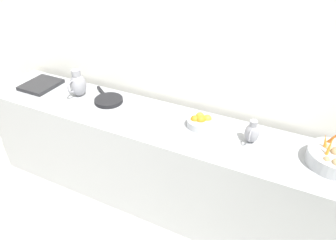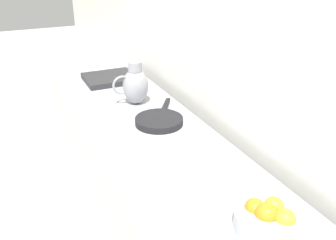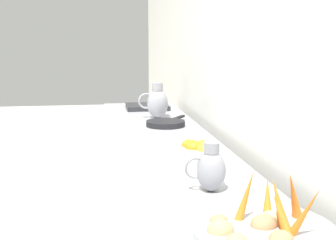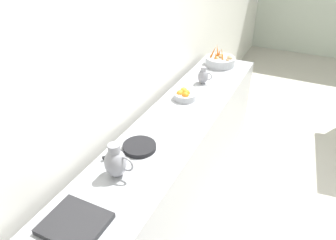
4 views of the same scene
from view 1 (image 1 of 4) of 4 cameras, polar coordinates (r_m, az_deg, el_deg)
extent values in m
cube|color=white|center=(2.45, 11.85, 14.04)|extent=(0.10, 8.96, 3.00)
cube|color=#9EA0A5|center=(2.81, -2.91, -7.50)|extent=(0.61, 3.24, 0.90)
cylinder|color=#ADAFB5|center=(2.33, 28.33, -6.26)|extent=(0.34, 0.34, 0.10)
torus|color=#ADAFB5|center=(2.36, 28.05, -7.07)|extent=(0.20, 0.20, 0.01)
cone|color=orange|center=(2.24, 27.68, -4.50)|extent=(0.07, 0.05, 0.17)
cone|color=orange|center=(2.31, 27.08, -3.67)|extent=(0.04, 0.06, 0.12)
cone|color=orange|center=(2.35, 28.25, -2.93)|extent=(0.10, 0.09, 0.17)
ellipsoid|color=tan|center=(2.33, 27.62, -4.61)|extent=(0.06, 0.05, 0.05)
ellipsoid|color=#9E7F56|center=(2.30, 28.48, -5.22)|extent=(0.07, 0.06, 0.05)
ellipsoid|color=#9E7F56|center=(2.22, 27.24, -6.53)|extent=(0.05, 0.04, 0.04)
cylinder|color=#ADAFB5|center=(2.44, 6.02, -0.48)|extent=(0.21, 0.21, 0.06)
sphere|color=orange|center=(2.42, 6.04, 0.00)|extent=(0.08, 0.08, 0.08)
sphere|color=orange|center=(2.44, 7.28, 0.21)|extent=(0.07, 0.07, 0.07)
sphere|color=orange|center=(2.42, 4.97, 0.07)|extent=(0.07, 0.07, 0.07)
sphere|color=orange|center=(2.47, 5.93, 0.70)|extent=(0.07, 0.07, 0.07)
ellipsoid|color=gray|center=(2.95, -16.28, 6.24)|extent=(0.15, 0.15, 0.21)
cylinder|color=gray|center=(2.90, -16.65, 8.36)|extent=(0.08, 0.08, 0.06)
torus|color=gray|center=(2.89, -17.38, 5.90)|extent=(0.11, 0.01, 0.11)
ellipsoid|color=gray|center=(2.32, 15.24, -2.35)|extent=(0.11, 0.11, 0.15)
cylinder|color=gray|center=(2.27, 15.55, -0.58)|extent=(0.06, 0.06, 0.04)
torus|color=gray|center=(2.26, 14.96, -2.83)|extent=(0.08, 0.01, 0.08)
cube|color=#232326|center=(3.28, -22.44, 6.05)|extent=(0.34, 0.30, 0.04)
cylinder|color=black|center=(2.81, -10.91, 3.59)|extent=(0.25, 0.25, 0.03)
cube|color=black|center=(2.98, -12.33, 5.40)|extent=(0.11, 0.15, 0.02)
camera|label=2|loc=(1.36, 26.66, 6.12)|focal=39.31mm
camera|label=3|loc=(2.13, 57.26, -7.12)|focal=47.11mm
camera|label=4|loc=(3.28, -53.83, 22.65)|focal=34.00mm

